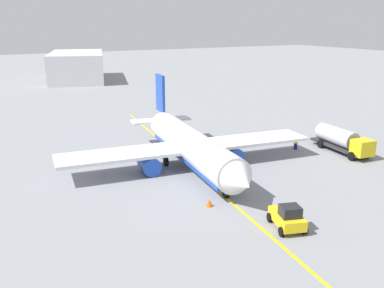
% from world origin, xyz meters
% --- Properties ---
extents(ground_plane, '(400.00, 400.00, 0.00)m').
position_xyz_m(ground_plane, '(0.00, 0.00, 0.00)').
color(ground_plane, gray).
extents(airplane, '(28.91, 31.22, 9.65)m').
position_xyz_m(airplane, '(-0.48, 0.06, 2.64)').
color(airplane, white).
rests_on(airplane, ground).
extents(fuel_tanker, '(9.81, 3.60, 3.15)m').
position_xyz_m(fuel_tanker, '(3.97, 20.49, 1.71)').
color(fuel_tanker, '#2D2D33').
rests_on(fuel_tanker, ground).
extents(pushback_tug, '(4.03, 3.21, 2.20)m').
position_xyz_m(pushback_tug, '(16.92, -0.09, 1.01)').
color(pushback_tug, yellow).
rests_on(pushback_tug, ground).
extents(refueling_worker, '(0.61, 0.63, 1.71)m').
position_xyz_m(refueling_worker, '(0.08, 16.03, 0.82)').
color(refueling_worker, navy).
rests_on(refueling_worker, ground).
extents(safety_cone_nose, '(0.51, 0.51, 0.56)m').
position_xyz_m(safety_cone_nose, '(13.63, 0.96, 0.28)').
color(safety_cone_nose, '#F2590F').
rests_on(safety_cone_nose, ground).
extents(safety_cone_wingtip, '(0.67, 0.67, 0.74)m').
position_xyz_m(safety_cone_wingtip, '(10.08, -3.65, 0.37)').
color(safety_cone_wingtip, '#F2590F').
rests_on(safety_cone_wingtip, ground).
extents(distant_hangar, '(31.84, 22.25, 8.07)m').
position_xyz_m(distant_hangar, '(-84.32, 7.32, 4.03)').
color(distant_hangar, silver).
rests_on(distant_hangar, ground).
extents(taxi_line_marking, '(62.73, 8.26, 0.01)m').
position_xyz_m(taxi_line_marking, '(0.00, 0.00, 0.01)').
color(taxi_line_marking, yellow).
rests_on(taxi_line_marking, ground).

